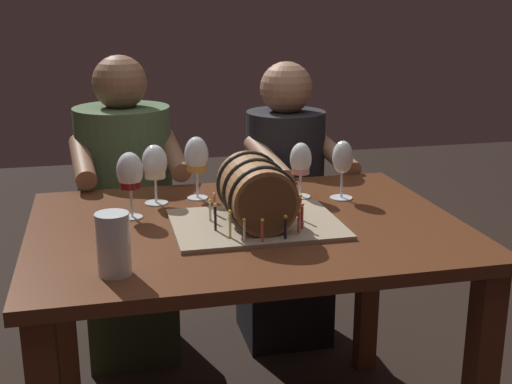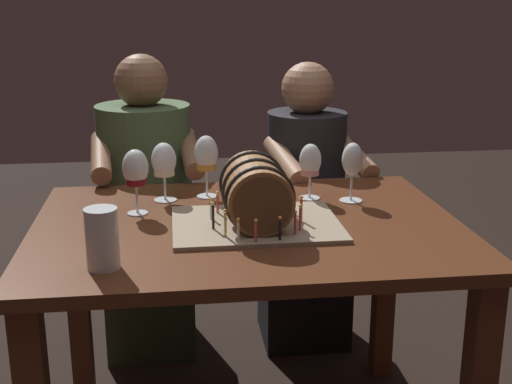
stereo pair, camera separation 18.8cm
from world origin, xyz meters
The scene contains 10 objects.
dining_table centered at (0.00, 0.00, 0.63)m, with size 1.22×0.90×0.75m.
barrel_cake centered at (0.02, -0.04, 0.84)m, with size 0.47×0.35×0.20m.
wine_glass_red centered at (-0.31, 0.12, 0.89)m, with size 0.08×0.08×0.20m.
wine_glass_empty centered at (0.35, 0.17, 0.88)m, with size 0.07×0.07×0.19m.
wine_glass_amber centered at (-0.10, 0.27, 0.89)m, with size 0.08×0.08×0.20m.
wine_glass_white centered at (-0.23, 0.25, 0.88)m, with size 0.08×0.08×0.19m.
wine_glass_rose centered at (0.22, 0.21, 0.87)m, with size 0.07×0.07×0.18m.
beer_pint centered at (-0.38, -0.29, 0.82)m, with size 0.08×0.08×0.15m.
person_seated_left centered at (-0.31, 0.70, 0.55)m, with size 0.41×0.49×1.18m.
person_seated_right centered at (0.31, 0.70, 0.51)m, with size 0.40×0.49×1.14m.
Camera 1 is at (-0.39, -1.80, 1.38)m, focal length 47.62 mm.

